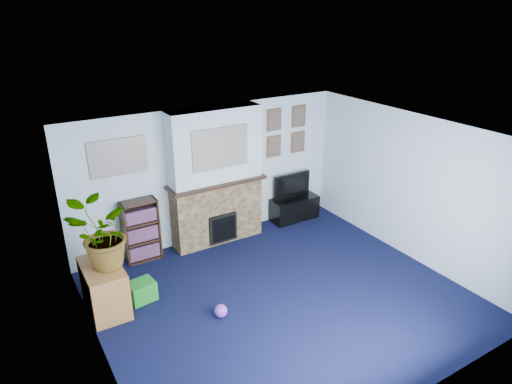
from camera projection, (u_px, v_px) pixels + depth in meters
floor at (282, 297)px, 6.64m from camera, size 5.00×4.50×0.01m
ceiling at (286, 138)px, 5.71m from camera, size 5.00×4.50×0.01m
wall_back at (211, 174)px, 7.95m from camera, size 5.00×0.04×2.40m
wall_front at (416, 313)px, 4.40m from camera, size 5.00×0.04×2.40m
wall_left at (95, 277)px, 4.98m from camera, size 0.04×4.50×2.40m
wall_right at (411, 187)px, 7.37m from camera, size 0.04×4.50×2.40m
chimney_breast at (216, 178)px, 7.79m from camera, size 1.72×0.50×2.40m
collage_main at (220, 148)px, 7.39m from camera, size 1.00×0.03×0.68m
collage_left at (118, 157)px, 6.97m from camera, size 0.90×0.03×0.58m
portrait_tl at (274, 120)px, 8.24m from camera, size 0.30×0.03×0.40m
portrait_tr at (299, 116)px, 8.51m from camera, size 0.30×0.03×0.40m
portrait_bl at (274, 146)px, 8.44m from camera, size 0.30×0.03×0.40m
portrait_br at (298, 142)px, 8.70m from camera, size 0.30×0.03×0.40m
tv_stand at (294, 208)px, 8.95m from camera, size 0.95×0.40×0.45m
television at (294, 186)px, 8.79m from camera, size 0.81×0.11×0.47m
bookshelf at (141, 232)px, 7.45m from camera, size 0.58×0.28×1.05m
sideboard at (104, 287)px, 6.26m from camera, size 0.49×0.88×0.69m
potted_plant at (101, 236)px, 5.94m from camera, size 0.91×0.81×0.94m
mantel_clock at (211, 179)px, 7.68m from camera, size 0.10×0.06×0.14m
mantel_candle at (235, 173)px, 7.90m from camera, size 0.05×0.05×0.15m
mantel_teddy at (183, 185)px, 7.45m from camera, size 0.12×0.12×0.12m
mantel_can at (253, 170)px, 8.08m from camera, size 0.06×0.06×0.12m
green_crate at (142, 291)px, 6.53m from camera, size 0.40×0.34×0.29m
toy_ball at (221, 311)px, 6.20m from camera, size 0.18×0.18×0.18m
toy_block at (103, 305)px, 6.28m from camera, size 0.21×0.21×0.20m
toy_tube at (110, 316)px, 6.14m from camera, size 0.35×0.15×0.20m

